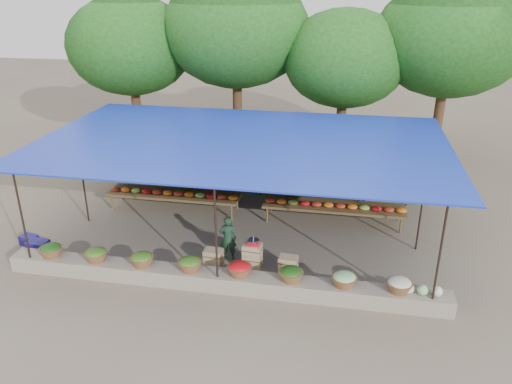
% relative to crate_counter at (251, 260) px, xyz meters
% --- Properties ---
extents(ground, '(60.00, 60.00, 0.00)m').
position_rel_crate_counter_xyz_m(ground, '(-0.61, 1.90, -0.31)').
color(ground, brown).
rests_on(ground, ground).
extents(stone_curb, '(10.60, 0.55, 0.40)m').
position_rel_crate_counter_xyz_m(stone_curb, '(-0.61, -0.85, -0.11)').
color(stone_curb, slate).
rests_on(stone_curb, ground).
extents(stall_canopy, '(10.80, 6.60, 2.82)m').
position_rel_crate_counter_xyz_m(stall_canopy, '(-0.61, 1.98, 2.36)').
color(stall_canopy, black).
rests_on(stall_canopy, ground).
extents(produce_baskets, '(8.98, 0.58, 0.34)m').
position_rel_crate_counter_xyz_m(produce_baskets, '(-0.71, -0.85, 0.25)').
color(produce_baskets, brown).
rests_on(produce_baskets, stone_curb).
extents(netting_backdrop, '(10.60, 0.06, 2.50)m').
position_rel_crate_counter_xyz_m(netting_backdrop, '(-0.61, 5.05, 0.94)').
color(netting_backdrop, '#174218').
rests_on(netting_backdrop, ground).
extents(tree_row, '(16.51, 5.50, 7.12)m').
position_rel_crate_counter_xyz_m(tree_row, '(-0.11, 7.99, 4.39)').
color(tree_row, '#3E2C16').
rests_on(tree_row, ground).
extents(fruit_table_left, '(4.21, 0.95, 0.93)m').
position_rel_crate_counter_xyz_m(fruit_table_left, '(-3.10, 3.25, 0.30)').
color(fruit_table_left, '#503B20').
rests_on(fruit_table_left, ground).
extents(fruit_table_right, '(4.21, 0.95, 0.93)m').
position_rel_crate_counter_xyz_m(fruit_table_right, '(1.90, 3.25, 0.30)').
color(fruit_table_right, '#503B20').
rests_on(fruit_table_right, ground).
extents(crate_counter, '(2.38, 0.37, 0.77)m').
position_rel_crate_counter_xyz_m(crate_counter, '(0.00, 0.00, 0.00)').
color(crate_counter, '#9F795B').
rests_on(crate_counter, ground).
extents(weighing_scale, '(0.29, 0.29, 0.30)m').
position_rel_crate_counter_xyz_m(weighing_scale, '(0.06, -0.00, 0.53)').
color(weighing_scale, red).
rests_on(weighing_scale, crate_counter).
extents(vendor_seated, '(0.49, 0.36, 1.22)m').
position_rel_crate_counter_xyz_m(vendor_seated, '(-0.71, 0.49, 0.30)').
color(vendor_seated, '#183522').
rests_on(vendor_seated, ground).
extents(customer_left, '(0.95, 0.82, 1.68)m').
position_rel_crate_counter_xyz_m(customer_left, '(-3.61, 3.73, 0.53)').
color(customer_left, slate).
rests_on(customer_left, ground).
extents(customer_mid, '(1.35, 1.07, 1.83)m').
position_rel_crate_counter_xyz_m(customer_mid, '(0.51, 4.11, 0.60)').
color(customer_mid, slate).
rests_on(customer_mid, ground).
extents(customer_right, '(0.97, 0.91, 1.61)m').
position_rel_crate_counter_xyz_m(customer_right, '(2.69, 4.06, 0.49)').
color(customer_right, slate).
rests_on(customer_right, ground).
extents(blue_crate_front, '(0.49, 0.39, 0.26)m').
position_rel_crate_counter_xyz_m(blue_crate_front, '(-6.31, 0.25, -0.18)').
color(blue_crate_front, navy).
rests_on(blue_crate_front, ground).
extents(blue_crate_back, '(0.58, 0.44, 0.32)m').
position_rel_crate_counter_xyz_m(blue_crate_back, '(-5.82, -0.07, -0.15)').
color(blue_crate_back, navy).
rests_on(blue_crate_back, ground).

